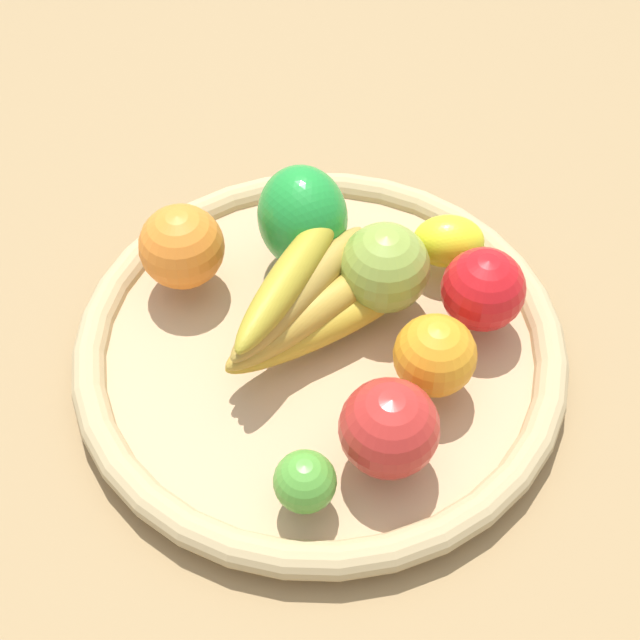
# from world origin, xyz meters

# --- Properties ---
(ground_plane) EXTENTS (2.40, 2.40, 0.00)m
(ground_plane) POSITION_xyz_m (0.00, 0.00, 0.00)
(ground_plane) COLOR #94764C
(ground_plane) RESTS_ON ground
(basket) EXTENTS (0.43, 0.43, 0.04)m
(basket) POSITION_xyz_m (0.00, 0.00, 0.02)
(basket) COLOR tan
(basket) RESTS_ON ground_plane
(bell_pepper) EXTENTS (0.11, 0.11, 0.10)m
(bell_pepper) POSITION_xyz_m (-0.01, 0.09, 0.09)
(bell_pepper) COLOR green
(bell_pepper) RESTS_ON basket
(orange_0) EXTENTS (0.10, 0.10, 0.08)m
(orange_0) POSITION_xyz_m (-0.12, 0.08, 0.08)
(orange_0) COLOR orange
(orange_0) RESTS_ON basket
(apple_1) EXTENTS (0.10, 0.10, 0.08)m
(apple_1) POSITION_xyz_m (0.06, 0.04, 0.08)
(apple_1) COLOR #879F3E
(apple_1) RESTS_ON basket
(banana_bunch) EXTENTS (0.18, 0.17, 0.08)m
(banana_bunch) POSITION_xyz_m (-0.01, 0.01, 0.07)
(banana_bunch) COLOR gold
(banana_bunch) RESTS_ON basket
(orange_1) EXTENTS (0.07, 0.07, 0.07)m
(orange_1) POSITION_xyz_m (0.09, -0.05, 0.07)
(orange_1) COLOR orange
(orange_1) RESTS_ON basket
(apple_0) EXTENTS (0.08, 0.08, 0.08)m
(apple_0) POSITION_xyz_m (0.04, -0.12, 0.08)
(apple_0) COLOR red
(apple_0) RESTS_ON basket
(apple_2) EXTENTS (0.10, 0.10, 0.07)m
(apple_2) POSITION_xyz_m (0.14, 0.01, 0.07)
(apple_2) COLOR red
(apple_2) RESTS_ON basket
(lime_0) EXTENTS (0.05, 0.05, 0.05)m
(lime_0) POSITION_xyz_m (-0.02, -0.15, 0.06)
(lime_0) COLOR #509A33
(lime_0) RESTS_ON basket
(lemon_0) EXTENTS (0.07, 0.05, 0.05)m
(lemon_0) POSITION_xyz_m (0.12, 0.08, 0.06)
(lemon_0) COLOR yellow
(lemon_0) RESTS_ON basket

